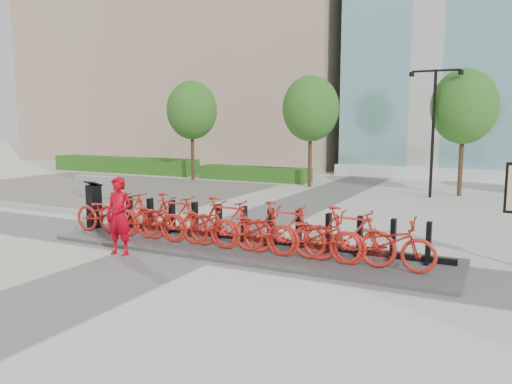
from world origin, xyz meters
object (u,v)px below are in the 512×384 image
at_px(jersey_barrier, 98,186).
at_px(bike_0, 106,213).
at_px(worker_red, 119,216).
at_px(kiosk, 94,205).

bearing_deg(jersey_barrier, bike_0, -44.93).
bearing_deg(bike_0, worker_red, -128.56).
relative_size(worker_red, jersey_barrier, 0.85).
bearing_deg(kiosk, bike_0, -24.78).
xyz_separation_m(kiosk, worker_red, (2.41, -1.67, 0.18)).
distance_m(bike_0, jersey_barrier, 7.88).
bearing_deg(worker_red, bike_0, 133.64).
bearing_deg(kiosk, worker_red, -33.11).
distance_m(kiosk, worker_red, 2.93).
bearing_deg(worker_red, jersey_barrier, 129.13).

